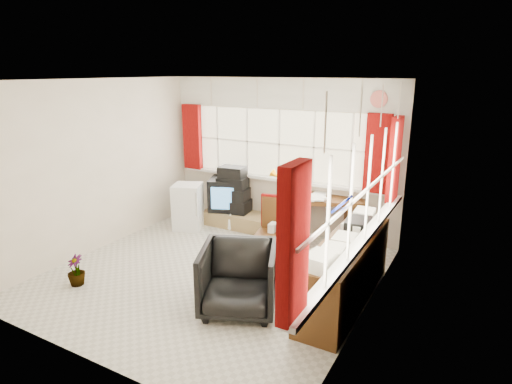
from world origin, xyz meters
TOP-DOWN VIEW (x-y plane):
  - ground at (0.00, 0.00)m, footprint 4.00×4.00m
  - room_walls at (0.00, 0.00)m, footprint 4.00×4.00m
  - window_back at (0.00, 1.94)m, footprint 3.70×0.12m
  - window_right at (1.94, 0.00)m, footprint 0.12×3.70m
  - curtains at (0.92, 0.93)m, footprint 3.83×3.83m
  - overhead_cabinets at (0.98, 0.98)m, footprint 3.98×3.98m
  - desk at (0.85, 1.80)m, footprint 1.41×1.08m
  - desk_lamp at (0.42, 1.61)m, footprint 0.17×0.14m
  - task_chair at (0.54, 0.70)m, footprint 0.48×0.50m
  - office_chair at (0.75, -0.57)m, footprint 1.08×1.10m
  - radiator at (0.78, 0.65)m, footprint 0.42×0.19m
  - credenza at (1.73, 0.20)m, footprint 0.50×2.00m
  - file_tray at (1.73, 0.63)m, footprint 0.34×0.41m
  - tv_bench at (-0.55, 1.72)m, footprint 1.40×0.50m
  - crt_tv at (-0.90, 1.80)m, footprint 0.78×0.74m
  - hifi_stack at (-0.76, 1.73)m, footprint 0.62×0.44m
  - mini_fridge at (-1.35, 1.23)m, footprint 0.59×0.59m
  - spray_bottle_a at (-0.67, 1.51)m, footprint 0.14×0.14m
  - spray_bottle_b at (-0.22, 0.89)m, footprint 0.13×0.13m
  - flower_vase at (-1.33, -1.06)m, footprint 0.25×0.25m

SIDE VIEW (x-z plane):
  - ground at x=0.00m, z-range 0.00..0.00m
  - spray_bottle_b at x=-0.22m, z-range 0.00..0.21m
  - tv_bench at x=-0.55m, z-range 0.00..0.25m
  - spray_bottle_a at x=-0.67m, z-range 0.00..0.27m
  - flower_vase at x=-1.33m, z-range 0.00..0.39m
  - radiator at x=0.78m, z-range -0.06..0.56m
  - office_chair at x=0.75m, z-range 0.00..0.77m
  - mini_fridge at x=-1.35m, z-range 0.00..0.77m
  - credenza at x=1.73m, z-range -0.03..0.82m
  - desk at x=0.85m, z-range 0.02..0.79m
  - task_chair at x=0.54m, z-range 0.03..1.00m
  - crt_tv at x=-0.90m, z-range 0.25..0.81m
  - hifi_stack at x=-0.76m, z-range 0.21..1.01m
  - file_tray at x=1.73m, z-range 0.75..0.88m
  - window_back at x=0.00m, z-range -0.85..2.75m
  - window_right at x=1.94m, z-range -0.85..2.75m
  - desk_lamp at x=0.42m, z-range 0.82..1.30m
  - curtains at x=0.92m, z-range 0.88..2.03m
  - room_walls at x=0.00m, z-range -0.50..3.50m
  - overhead_cabinets at x=0.98m, z-range 2.01..2.49m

